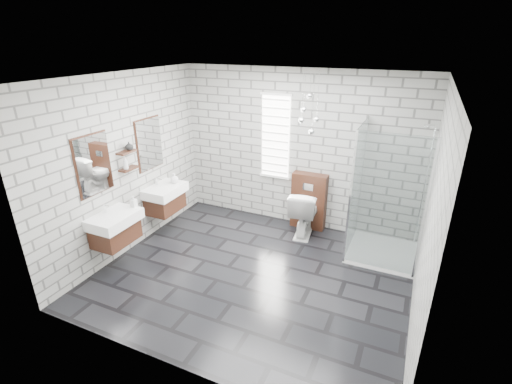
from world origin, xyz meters
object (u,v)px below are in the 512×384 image
Objects in this scene: vanity_left at (113,220)px; toilet at (304,212)px; cistern_panel at (309,201)px; shower_enclosure at (378,227)px; vanity_right at (163,191)px.

toilet is at bearing 43.44° from vanity_left.
vanity_left is 3.20m from cistern_panel.
shower_enclosure reaches higher than vanity_left.
vanity_right is at bearing -169.12° from shower_enclosure.
vanity_left is 1.57× the size of cistern_panel.
vanity_right is at bearing 90.00° from vanity_left.
vanity_left is at bearing 36.23° from toilet.
shower_enclosure is (3.41, 0.65, -0.25)m from vanity_right.
shower_enclosure is at bearing 27.90° from vanity_left.
cistern_panel is at bearing 28.21° from vanity_right.
vanity_right is 1.57× the size of cistern_panel.
vanity_left is at bearing -90.00° from vanity_right.
cistern_panel is 1.24× the size of toilet.
cistern_panel is (2.18, 2.32, -0.26)m from vanity_left.
vanity_left is 3.03m from toilet.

